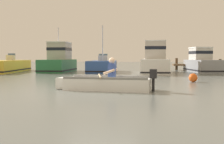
{
  "coord_description": "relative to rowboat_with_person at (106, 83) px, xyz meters",
  "views": [
    {
      "loc": [
        1.65,
        -9.27,
        1.2
      ],
      "look_at": [
        0.11,
        2.56,
        0.55
      ],
      "focal_mm": 43.74,
      "sensor_mm": 36.0,
      "label": 1
    }
  ],
  "objects": [
    {
      "name": "mooring_buoy",
      "position": [
        3.69,
        3.64,
        -0.04
      ],
      "size": [
        0.42,
        0.42,
        0.42
      ],
      "primitive_type": "sphere",
      "color": "#E55919",
      "rests_on": "ground"
    },
    {
      "name": "moored_boat_grey",
      "position": [
        5.88,
        13.28,
        0.51
      ],
      "size": [
        2.36,
        5.19,
        2.03
      ],
      "color": "gray",
      "rests_on": "ground"
    },
    {
      "name": "rowboat_with_person",
      "position": [
        0.0,
        0.0,
        0.0
      ],
      "size": [
        3.73,
        1.97,
        1.19
      ],
      "color": "white",
      "rests_on": "ground"
    },
    {
      "name": "moored_boat_blue",
      "position": [
        -2.12,
        11.93,
        0.19
      ],
      "size": [
        2.39,
        4.92,
        3.78
      ],
      "color": "#2D519E",
      "rests_on": "ground"
    },
    {
      "name": "moored_boat_white",
      "position": [
        2.09,
        11.18,
        0.66
      ],
      "size": [
        2.12,
        5.8,
        2.47
      ],
      "color": "white",
      "rests_on": "ground"
    },
    {
      "name": "moored_boat_yellow",
      "position": [
        -9.76,
        11.14,
        0.19
      ],
      "size": [
        2.73,
        6.91,
        1.52
      ],
      "color": "gold",
      "rests_on": "ground"
    },
    {
      "name": "moored_boat_green",
      "position": [
        -5.76,
        11.86,
        0.65
      ],
      "size": [
        2.14,
        4.85,
        3.61
      ],
      "color": "#287042",
      "rests_on": "ground"
    },
    {
      "name": "ground_plane",
      "position": [
        -0.15,
        -0.57,
        -0.25
      ],
      "size": [
        120.0,
        120.0,
        0.0
      ],
      "primitive_type": "plane",
      "color": "slate"
    }
  ]
}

